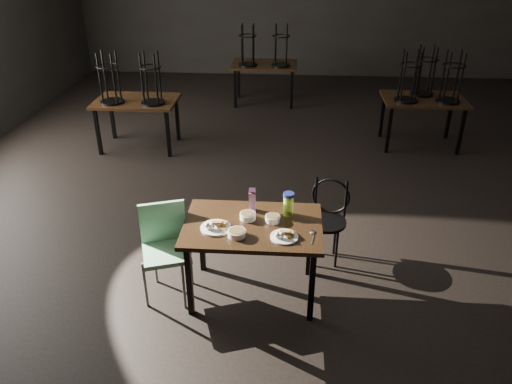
# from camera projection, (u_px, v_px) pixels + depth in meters

# --- Properties ---
(room) EXTENTS (12.00, 12.04, 3.22)m
(room) POSITION_uv_depth(u_px,v_px,m) (323.00, 4.00, 4.97)
(room) COLOR black
(room) RESTS_ON ground
(main_table) EXTENTS (1.20, 0.80, 0.75)m
(main_table) POSITION_uv_depth(u_px,v_px,m) (253.00, 232.00, 4.35)
(main_table) COLOR black
(main_table) RESTS_ON ground
(plate_left) EXTENTS (0.26, 0.26, 0.08)m
(plate_left) POSITION_uv_depth(u_px,v_px,m) (215.00, 226.00, 4.23)
(plate_left) COLOR white
(plate_left) RESTS_ON main_table
(plate_right) EXTENTS (0.23, 0.23, 0.08)m
(plate_right) POSITION_uv_depth(u_px,v_px,m) (284.00, 236.00, 4.11)
(plate_right) COLOR white
(plate_right) RESTS_ON main_table
(bowl_near) EXTENTS (0.14, 0.14, 0.06)m
(bowl_near) POSITION_uv_depth(u_px,v_px,m) (248.00, 216.00, 4.37)
(bowl_near) COLOR white
(bowl_near) RESTS_ON main_table
(bowl_far) EXTENTS (0.13, 0.13, 0.05)m
(bowl_far) POSITION_uv_depth(u_px,v_px,m) (273.00, 218.00, 4.34)
(bowl_far) COLOR white
(bowl_far) RESTS_ON main_table
(bowl_big) EXTENTS (0.15, 0.15, 0.05)m
(bowl_big) POSITION_uv_depth(u_px,v_px,m) (237.00, 233.00, 4.14)
(bowl_big) COLOR white
(bowl_big) RESTS_ON main_table
(juice_carton) EXTENTS (0.06, 0.06, 0.23)m
(juice_carton) POSITION_uv_depth(u_px,v_px,m) (252.00, 200.00, 4.46)
(juice_carton) COLOR #8B1976
(juice_carton) RESTS_ON main_table
(water_bottle) EXTENTS (0.11, 0.11, 0.22)m
(water_bottle) POSITION_uv_depth(u_px,v_px,m) (288.00, 204.00, 4.40)
(water_bottle) COLOR #B8F247
(water_bottle) RESTS_ON main_table
(spoon) EXTENTS (0.05, 0.22, 0.01)m
(spoon) POSITION_uv_depth(u_px,v_px,m) (312.00, 233.00, 4.18)
(spoon) COLOR silver
(spoon) RESTS_ON main_table
(bentwood_chair) EXTENTS (0.44, 0.43, 0.85)m
(bentwood_chair) POSITION_uv_depth(u_px,v_px,m) (328.00, 214.00, 4.94)
(bentwood_chair) COLOR black
(bentwood_chair) RESTS_ON ground
(school_chair) EXTENTS (0.52, 0.52, 0.88)m
(school_chair) POSITION_uv_depth(u_px,v_px,m) (165.00, 243.00, 4.45)
(school_chair) COLOR #7DC393
(school_chair) RESTS_ON ground
(bg_table_left) EXTENTS (1.20, 0.80, 1.48)m
(bg_table_left) POSITION_uv_depth(u_px,v_px,m) (135.00, 101.00, 7.31)
(bg_table_left) COLOR black
(bg_table_left) RESTS_ON ground
(bg_table_right) EXTENTS (1.20, 0.80, 1.48)m
(bg_table_right) POSITION_uv_depth(u_px,v_px,m) (425.00, 97.00, 7.38)
(bg_table_right) COLOR black
(bg_table_right) RESTS_ON ground
(bg_table_far) EXTENTS (1.20, 0.80, 1.48)m
(bg_table_far) POSITION_uv_depth(u_px,v_px,m) (265.00, 64.00, 9.20)
(bg_table_far) COLOR black
(bg_table_far) RESTS_ON ground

